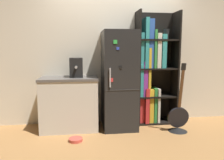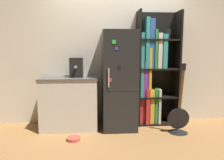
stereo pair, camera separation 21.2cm
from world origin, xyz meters
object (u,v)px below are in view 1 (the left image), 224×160
(refrigerator, at_px, (119,80))
(espresso_machine, at_px, (76,67))
(bookshelf, at_px, (151,72))
(pet_bowl, at_px, (76,139))
(guitar, at_px, (178,121))

(refrigerator, distance_m, espresso_machine, 0.76)
(bookshelf, xyz_separation_m, pet_bowl, (-1.36, -0.70, -0.92))
(bookshelf, bearing_deg, refrigerator, -164.94)
(espresso_machine, xyz_separation_m, guitar, (1.66, -0.41, -0.88))
(refrigerator, distance_m, guitar, 1.20)
(refrigerator, relative_size, guitar, 1.45)
(bookshelf, relative_size, pet_bowl, 9.79)
(bookshelf, relative_size, guitar, 1.77)
(refrigerator, height_order, espresso_machine, refrigerator)
(espresso_machine, height_order, guitar, espresso_machine)
(guitar, height_order, pet_bowl, guitar)
(bookshelf, xyz_separation_m, guitar, (0.31, -0.52, -0.78))
(guitar, bearing_deg, refrigerator, 159.61)
(espresso_machine, relative_size, guitar, 0.31)
(espresso_machine, distance_m, guitar, 1.93)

